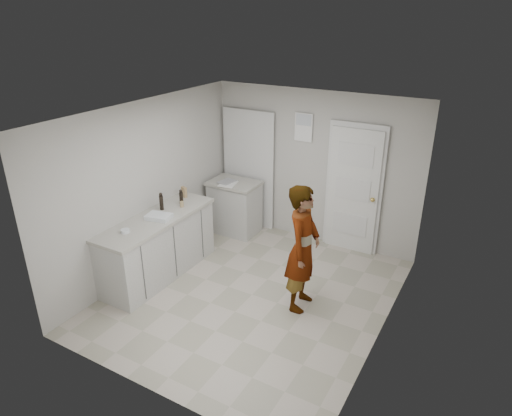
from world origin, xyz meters
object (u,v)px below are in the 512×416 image
Objects in this scene: oil_cruet_b at (161,202)px; egg_bowl at (125,231)px; baking_dish at (159,217)px; oil_cruet_a at (181,197)px; spice_jar at (182,204)px; cake_mix_box at (184,192)px; person at (303,248)px.

egg_bowl is at bearing -84.74° from oil_cruet_b.
oil_cruet_a is at bearing 95.16° from baking_dish.
spice_jar is 0.13m from oil_cruet_a.
cake_mix_box reaches higher than baking_dish.
spice_jar is at bearing 87.15° from baking_dish.
oil_cruet_a is 0.58m from baking_dish.
oil_cruet_b is 0.70× the size of baking_dish.
person is 2.12m from oil_cruet_a.
person is at bearing -6.38° from oil_cruet_a.
oil_cruet_b reaches higher than spice_jar.
baking_dish is (-0.02, -0.49, -0.02)m from spice_jar.
spice_jar is at bearing -38.28° from cake_mix_box.
egg_bowl is at bearing -67.21° from cake_mix_box.
oil_cruet_a reaches higher than spice_jar.
spice_jar is 0.73× the size of egg_bowl.
oil_cruet_b reaches higher than cake_mix_box.
oil_cruet_a reaches higher than baking_dish.
egg_bowl is at bearing -99.64° from baking_dish.
baking_dish is (0.17, -0.26, -0.10)m from oil_cruet_b.
cake_mix_box is 1.37m from egg_bowl.
person is 4.49× the size of baking_dish.
spice_jar is at bearing 79.88° from person.
oil_cruet_b is at bearing 95.26° from egg_bowl.
spice_jar is at bearing 83.51° from egg_bowl.
oil_cruet_b is at bearing 122.68° from baking_dish.
cake_mix_box is 0.83m from baking_dish.
egg_bowl is (0.09, -1.36, -0.06)m from cake_mix_box.
baking_dish is (0.18, -0.81, -0.06)m from cake_mix_box.
oil_cruet_b is (0.01, -0.55, 0.04)m from cake_mix_box.
person is 6.43× the size of oil_cruet_b.
oil_cruet_a is 0.87× the size of oil_cruet_b.
cake_mix_box reaches higher than spice_jar.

